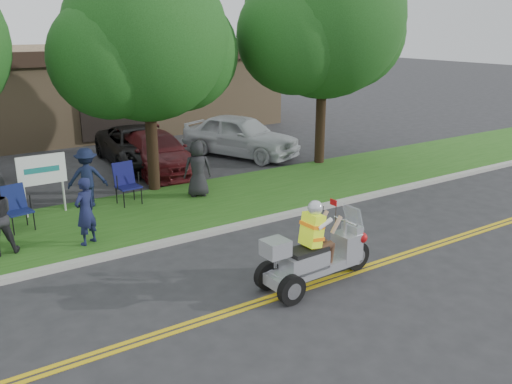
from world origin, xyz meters
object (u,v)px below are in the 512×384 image
spectator_adult_left (85,211)px  parked_car_mid (139,146)px  lawn_chair_a (126,180)px  parked_car_right (157,153)px  lawn_chair_b (16,205)px  trike_scooter (315,256)px  parked_car_far_right (240,135)px

spectator_adult_left → parked_car_mid: spectator_adult_left is taller
lawn_chair_a → spectator_adult_left: 3.06m
lawn_chair_a → parked_car_right: size_ratio=0.25×
parked_car_right → spectator_adult_left: bearing=-122.3°
lawn_chair_a → lawn_chair_b: bearing=-175.3°
trike_scooter → parked_car_mid: 11.18m
lawn_chair_a → parked_car_far_right: (6.01, 3.51, 0.05)m
trike_scooter → parked_car_far_right: size_ratio=0.57×
lawn_chair_a → parked_car_far_right: 6.96m
trike_scooter → lawn_chair_b: bearing=123.2°
parked_car_right → parked_car_far_right: (3.71, 0.39, 0.15)m
parked_car_mid → parked_car_far_right: (3.90, -0.85, 0.12)m
spectator_adult_left → parked_car_far_right: 9.86m
trike_scooter → parked_car_right: 9.97m
lawn_chair_b → lawn_chair_a: bearing=-1.4°
parked_car_mid → parked_car_right: (0.20, -1.23, -0.02)m
spectator_adult_left → parked_car_mid: bearing=-150.1°
parked_car_mid → trike_scooter: bearing=-88.5°
parked_car_far_right → lawn_chair_a: bearing=-172.9°
lawn_chair_a → spectator_adult_left: (-1.86, -2.42, 0.14)m
spectator_adult_left → trike_scooter: bearing=97.0°
lawn_chair_b → spectator_adult_left: 2.26m
parked_car_far_right → parked_car_right: bearing=162.8°
lawn_chair_b → spectator_adult_left: (1.18, -1.91, 0.17)m
lawn_chair_a → parked_car_far_right: size_ratio=0.24×
trike_scooter → lawn_chair_a: (-1.40, 6.80, 0.14)m
lawn_chair_b → spectator_adult_left: size_ratio=0.70×
parked_car_mid → parked_car_right: size_ratio=1.08×
spectator_adult_left → lawn_chair_a: bearing=-157.3°
spectator_adult_left → parked_car_far_right: (7.88, 5.93, -0.09)m
lawn_chair_b → parked_car_far_right: size_ratio=0.23×
lawn_chair_a → parked_car_right: bearing=48.8°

